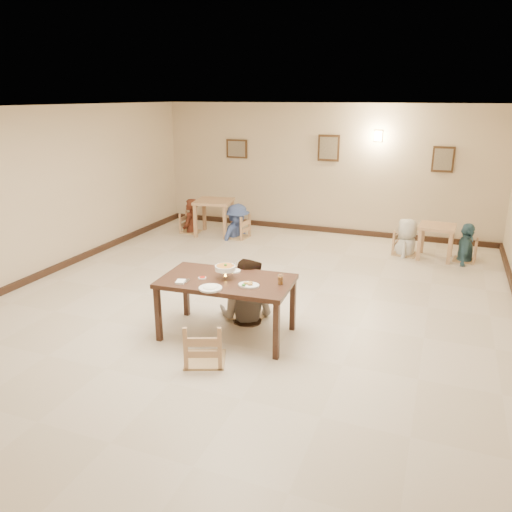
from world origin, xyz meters
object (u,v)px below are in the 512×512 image
at_px(main_table, 227,285).
at_px(bg_diner_d, 469,223).
at_px(bg_diner_b, 237,204).
at_px(bg_diner_a, 190,199).
at_px(bg_chair_rl, 407,232).
at_px(bg_chair_rr, 467,240).
at_px(chair_near, 204,322).
at_px(bg_chair_ll, 190,214).
at_px(bg_diner_c, 408,219).
at_px(main_diner, 246,259).
at_px(drink_glass, 280,280).
at_px(chair_far, 249,283).
at_px(bg_table_left, 214,206).
at_px(bg_table_right, 437,232).
at_px(curry_warmer, 225,268).
at_px(bg_chair_lr, 237,216).

bearing_deg(main_table, bg_diner_d, 53.09).
distance_m(bg_diner_b, bg_diner_d, 4.92).
height_order(main_table, bg_diner_a, bg_diner_a).
bearing_deg(bg_chair_rl, bg_chair_rr, -79.65).
relative_size(chair_near, bg_chair_ll, 1.17).
bearing_deg(bg_diner_c, main_diner, -21.97).
xyz_separation_m(chair_near, bg_chair_ll, (-3.07, 5.39, -0.07)).
bearing_deg(main_diner, bg_chair_rr, -127.22).
height_order(main_diner, bg_diner_c, main_diner).
relative_size(chair_near, bg_chair_rr, 1.21).
bearing_deg(bg_chair_rl, bg_diner_d, -79.65).
bearing_deg(bg_chair_rr, bg_chair_ll, -82.85).
xyz_separation_m(main_table, drink_glass, (0.73, 0.08, 0.14)).
distance_m(chair_far, chair_near, 1.44).
distance_m(main_diner, bg_chair_rl, 4.51).
xyz_separation_m(main_table, bg_table_left, (-2.43, 4.68, -0.05)).
distance_m(bg_table_left, bg_chair_ll, 0.66).
distance_m(chair_far, bg_chair_ll, 5.01).
height_order(main_diner, bg_diner_d, main_diner).
height_order(bg_chair_ll, bg_diner_c, bg_diner_c).
bearing_deg(drink_glass, bg_chair_ll, 129.60).
bearing_deg(bg_table_right, bg_diner_d, 5.46).
bearing_deg(bg_diner_a, bg_table_left, 86.81).
height_order(main_table, bg_chair_ll, bg_chair_ll).
xyz_separation_m(main_diner, curry_warmer, (-0.06, -0.59, 0.05)).
bearing_deg(bg_table_left, bg_chair_rr, -0.07).
bearing_deg(drink_glass, bg_chair_lr, 119.34).
height_order(bg_chair_ll, bg_diner_d, bg_diner_d).
bearing_deg(chair_near, bg_diner_c, -131.29).
distance_m(main_table, bg_table_right, 5.27).
height_order(chair_far, bg_chair_lr, chair_far).
relative_size(chair_far, bg_diner_a, 0.63).
distance_m(bg_chair_rr, bg_diner_d, 0.33).
bearing_deg(bg_chair_ll, bg_diner_b, -94.62).
distance_m(main_table, bg_chair_rl, 5.07).
distance_m(main_diner, bg_diner_c, 4.49).
xyz_separation_m(bg_table_right, bg_diner_b, (-4.35, -0.01, 0.24)).
bearing_deg(bg_chair_lr, bg_table_right, 96.25).
bearing_deg(bg_table_right, bg_chair_lr, -179.91).
bearing_deg(drink_glass, bg_diner_a, 129.60).
height_order(drink_glass, bg_chair_lr, bg_chair_lr).
bearing_deg(main_diner, main_table, 86.58).
bearing_deg(bg_diner_b, bg_table_left, 95.93).
relative_size(main_table, bg_diner_a, 1.10).
distance_m(curry_warmer, bg_table_left, 5.25).
height_order(main_diner, bg_table_left, main_diner).
distance_m(bg_chair_rl, bg_diner_b, 3.79).
bearing_deg(bg_diner_b, bg_diner_a, 100.89).
relative_size(bg_diner_b, bg_diner_d, 1.03).
xyz_separation_m(bg_chair_lr, bg_diner_b, (-0.00, 0.00, 0.28)).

